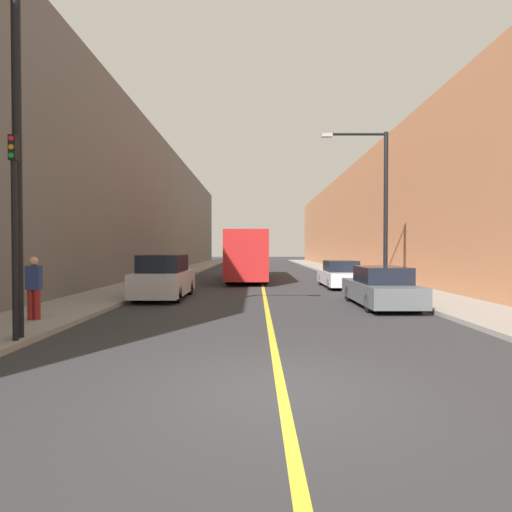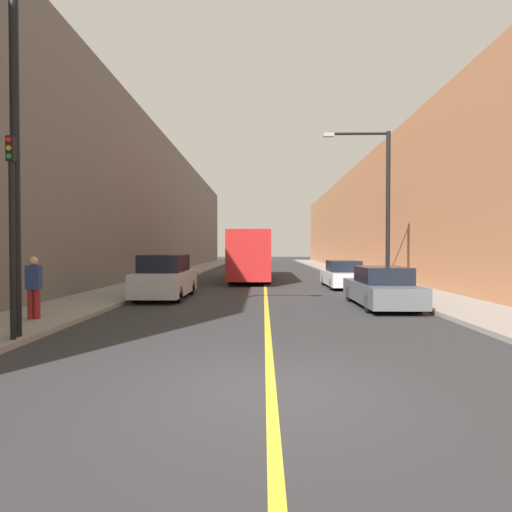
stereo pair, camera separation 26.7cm
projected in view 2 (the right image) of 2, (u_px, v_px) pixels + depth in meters
The scene contains 14 objects.
ground_plane at pixel (271, 392), 5.98m from camera, with size 200.00×200.00×0.00m, color #2D2D30.
sidewalk_left at pixel (188, 272), 36.09m from camera, with size 2.96×72.00×0.14m, color gray.
sidewalk_right at pixel (341, 272), 35.84m from camera, with size 2.96×72.00×0.14m, color gray.
building_row_left at pixel (150, 208), 36.04m from camera, with size 4.00×72.00×11.74m, color #66605B.
building_row_right at pixel (381, 218), 35.69m from camera, with size 4.00×72.00×9.83m, color #B2724C.
road_center_line at pixel (264, 272), 35.97m from camera, with size 0.16×72.00×0.01m, color gold.
bus at pixel (251, 255), 27.54m from camera, with size 2.56×11.03×3.25m.
parked_suv_left at pixel (166, 278), 17.21m from camera, with size 1.92×4.62×1.88m.
car_right_near at pixel (381, 289), 14.68m from camera, with size 1.84×4.65×1.49m.
car_right_mid at pixel (343, 275), 21.92m from camera, with size 1.83×4.46×1.50m.
street_lamp_left at pixel (27, 131), 9.00m from camera, with size 3.14×0.24×8.11m.
street_lamp_right at pixel (382, 199), 18.68m from camera, with size 3.14×0.24×7.49m.
traffic_light at pixel (12, 230), 8.75m from camera, with size 0.16×0.18×4.46m.
pedestrian at pixel (34, 287), 11.36m from camera, with size 0.39×0.25×1.78m.
Camera 2 is at (-0.12, -5.94, 2.15)m, focal length 28.00 mm.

